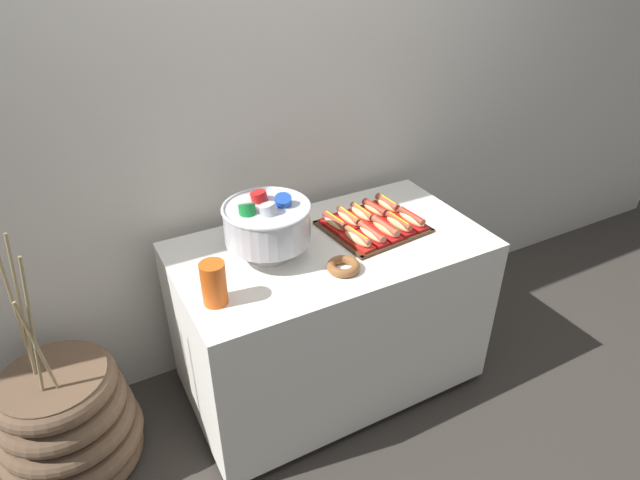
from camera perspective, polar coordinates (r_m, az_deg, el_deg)
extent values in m
plane|color=#38332D|center=(2.81, 0.98, -14.32)|extent=(10.00, 10.00, 0.00)
cube|color=silver|center=(2.49, -4.33, 14.73)|extent=(6.00, 0.10, 2.60)
cube|color=white|center=(2.53, 1.07, -7.70)|extent=(1.33, 0.73, 0.76)
cylinder|color=black|center=(2.50, -8.07, -22.09)|extent=(0.05, 0.05, 0.04)
cylinder|color=black|center=(2.90, 13.64, -13.13)|extent=(0.05, 0.05, 0.04)
cylinder|color=black|center=(2.83, -12.05, -14.27)|extent=(0.05, 0.05, 0.04)
cylinder|color=black|center=(3.19, 7.60, -7.52)|extent=(0.05, 0.05, 0.04)
cylinder|color=brown|center=(2.53, -24.95, -16.74)|extent=(0.40, 0.40, 0.50)
torus|color=brown|center=(2.68, -23.95, -19.62)|extent=(0.53, 0.53, 0.09)
torus|color=brown|center=(2.60, -24.44, -18.22)|extent=(0.57, 0.57, 0.09)
torus|color=brown|center=(2.53, -24.95, -16.74)|extent=(0.53, 0.53, 0.09)
torus|color=brown|center=(2.46, -25.48, -15.18)|extent=(0.50, 0.50, 0.09)
torus|color=brown|center=(2.40, -26.03, -13.52)|extent=(0.47, 0.47, 0.09)
cylinder|color=#937F56|center=(2.24, -29.29, -6.40)|extent=(0.03, 0.01, 0.60)
cylinder|color=#937F56|center=(2.13, -27.93, -8.18)|extent=(0.09, 0.03, 0.58)
cylinder|color=#937F56|center=(2.25, -28.83, -6.23)|extent=(0.07, 0.06, 0.59)
cylinder|color=#937F56|center=(2.18, -27.52, -9.94)|extent=(0.05, 0.02, 0.41)
cube|color=#472B19|center=(2.43, 5.56, 1.34)|extent=(0.44, 0.40, 0.01)
cube|color=#472B19|center=(2.32, 8.23, -0.30)|extent=(0.40, 0.06, 0.01)
cube|color=#472B19|center=(2.54, 3.15, 3.10)|extent=(0.40, 0.06, 0.01)
cube|color=#472B19|center=(2.32, 1.83, 0.14)|extent=(0.05, 0.36, 0.01)
cube|color=#472B19|center=(2.54, 9.00, 2.70)|extent=(0.05, 0.36, 0.01)
cube|color=red|center=(2.29, 3.94, -0.30)|extent=(0.08, 0.18, 0.02)
ellipsoid|color=#E0BC7F|center=(2.27, 3.97, 0.21)|extent=(0.07, 0.16, 0.04)
cylinder|color=#A8563D|center=(2.27, 3.98, 0.50)|extent=(0.05, 0.15, 0.03)
cylinder|color=yellow|center=(2.26, 3.99, 0.76)|extent=(0.02, 0.13, 0.01)
cube|color=#B21414|center=(2.33, 5.41, 0.25)|extent=(0.07, 0.17, 0.02)
ellipsoid|color=beige|center=(2.32, 5.44, 0.68)|extent=(0.06, 0.16, 0.04)
cylinder|color=#A8563D|center=(2.31, 5.45, 0.91)|extent=(0.04, 0.16, 0.03)
cylinder|color=red|center=(2.30, 5.47, 1.20)|extent=(0.02, 0.14, 0.01)
cube|color=red|center=(2.37, 6.83, 0.77)|extent=(0.08, 0.18, 0.02)
ellipsoid|color=tan|center=(2.36, 6.86, 1.24)|extent=(0.06, 0.16, 0.04)
cylinder|color=#A8563D|center=(2.35, 6.88, 1.50)|extent=(0.05, 0.16, 0.03)
cylinder|color=red|center=(2.34, 6.90, 1.82)|extent=(0.02, 0.14, 0.01)
cube|color=#B21414|center=(2.41, 8.19, 1.28)|extent=(0.08, 0.17, 0.02)
ellipsoid|color=tan|center=(2.40, 8.23, 1.75)|extent=(0.06, 0.16, 0.04)
cylinder|color=brown|center=(2.40, 8.26, 2.01)|extent=(0.04, 0.15, 0.03)
cylinder|color=yellow|center=(2.39, 8.28, 2.27)|extent=(0.02, 0.13, 0.01)
cube|color=red|center=(2.46, 9.51, 1.77)|extent=(0.07, 0.17, 0.02)
ellipsoid|color=beige|center=(2.45, 9.56, 2.25)|extent=(0.06, 0.16, 0.04)
cylinder|color=brown|center=(2.44, 9.58, 2.51)|extent=(0.04, 0.15, 0.03)
cylinder|color=red|center=(2.43, 9.61, 2.79)|extent=(0.02, 0.13, 0.01)
cube|color=red|center=(2.40, 1.55, 1.43)|extent=(0.08, 0.16, 0.02)
ellipsoid|color=#E0BC7F|center=(2.39, 1.56, 1.87)|extent=(0.06, 0.15, 0.04)
cylinder|color=brown|center=(2.38, 1.57, 2.12)|extent=(0.05, 0.15, 0.03)
cylinder|color=yellow|center=(2.38, 1.57, 2.43)|extent=(0.02, 0.13, 0.01)
cube|color=red|center=(2.44, 2.99, 1.92)|extent=(0.07, 0.18, 0.02)
ellipsoid|color=#E0BC7F|center=(2.43, 3.01, 2.37)|extent=(0.06, 0.17, 0.04)
cylinder|color=#A8563D|center=(2.42, 3.02, 2.61)|extent=(0.04, 0.15, 0.03)
cylinder|color=yellow|center=(2.42, 3.02, 2.88)|extent=(0.02, 0.13, 0.01)
cube|color=red|center=(2.48, 4.39, 2.40)|extent=(0.08, 0.17, 0.02)
ellipsoid|color=#E0BC7F|center=(2.47, 4.41, 2.83)|extent=(0.06, 0.16, 0.04)
cylinder|color=#A8563D|center=(2.46, 4.42, 3.07)|extent=(0.03, 0.15, 0.03)
cylinder|color=yellow|center=(2.46, 4.43, 3.31)|extent=(0.01, 0.13, 0.01)
cube|color=#B21414|center=(2.52, 5.74, 2.86)|extent=(0.08, 0.17, 0.02)
ellipsoid|color=tan|center=(2.51, 5.76, 3.25)|extent=(0.07, 0.16, 0.04)
cylinder|color=brown|center=(2.51, 5.77, 3.46)|extent=(0.05, 0.15, 0.03)
cylinder|color=red|center=(2.50, 5.79, 3.76)|extent=(0.03, 0.12, 0.01)
cube|color=red|center=(2.56, 7.04, 3.30)|extent=(0.07, 0.17, 0.02)
ellipsoid|color=#E0BC7F|center=(2.55, 7.07, 3.74)|extent=(0.06, 0.16, 0.04)
cylinder|color=#9E4C38|center=(2.55, 7.09, 3.98)|extent=(0.04, 0.15, 0.03)
cylinder|color=yellow|center=(2.54, 7.11, 4.28)|extent=(0.02, 0.12, 0.01)
cylinder|color=silver|center=(2.24, -5.36, -1.42)|extent=(0.18, 0.18, 0.02)
cone|color=silver|center=(2.22, -5.40, -0.58)|extent=(0.06, 0.06, 0.06)
cylinder|color=silver|center=(2.16, -5.54, 1.71)|extent=(0.35, 0.35, 0.15)
torus|color=silver|center=(2.13, -5.64, 3.41)|extent=(0.35, 0.35, 0.02)
cylinder|color=#1E47B2|center=(2.16, -3.86, 3.28)|extent=(0.11, 0.12, 0.14)
cylinder|color=red|center=(2.19, -6.13, 3.56)|extent=(0.11, 0.11, 0.13)
cylinder|color=#197A33|center=(2.10, -7.48, 2.14)|extent=(0.10, 0.13, 0.15)
cylinder|color=#B7BCC6|center=(2.09, -5.17, 2.20)|extent=(0.11, 0.11, 0.14)
cylinder|color=#EA5B19|center=(1.98, -10.98, -5.18)|extent=(0.09, 0.09, 0.11)
cylinder|color=#EA5B19|center=(1.97, -11.04, -4.73)|extent=(0.09, 0.09, 0.11)
cylinder|color=#EA5B19|center=(1.96, -11.09, -4.27)|extent=(0.09, 0.09, 0.11)
cylinder|color=#EA5B19|center=(1.95, -11.15, -3.80)|extent=(0.09, 0.09, 0.11)
torus|color=brown|center=(2.14, 2.48, -2.77)|extent=(0.13, 0.13, 0.03)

